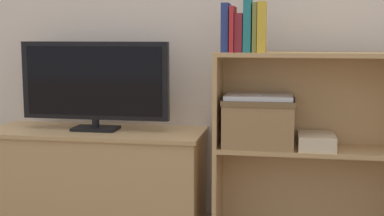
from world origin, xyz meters
The scene contains 13 objects.
tv_stand centered at (-0.50, 0.19, 0.23)m, with size 1.08×0.40×0.47m.
tv centered at (-0.50, 0.19, 0.70)m, with size 0.75×0.14×0.44m.
bookshelf_lower_tier centered at (0.57, 0.19, 0.27)m, with size 0.92×0.26×0.43m.
bookshelf_upper_tier centered at (0.57, 0.19, 0.70)m, with size 0.92×0.26×0.43m.
book_navy centered at (0.16, 0.10, 0.97)m, with size 0.03×0.12×0.22m.
book_crimson centered at (0.19, 0.10, 0.96)m, with size 0.02×0.16×0.20m.
book_maroon centered at (0.22, 0.10, 0.95)m, with size 0.03×0.13×0.17m.
book_teal centered at (0.26, 0.10, 0.98)m, with size 0.03×0.13×0.24m.
book_olive centered at (0.29, 0.10, 0.97)m, with size 0.02×0.13×0.22m.
book_mustard centered at (0.32, 0.10, 0.97)m, with size 0.04×0.14×0.22m.
storage_basket_left centered at (0.31, 0.12, 0.55)m, with size 0.33×0.23×0.22m.
laptop centered at (0.31, 0.12, 0.66)m, with size 0.31×0.21×0.02m.
magazine_stack centered at (0.57, 0.12, 0.46)m, with size 0.16×0.22×0.07m.
Camera 1 is at (0.43, -2.31, 0.94)m, focal length 50.00 mm.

